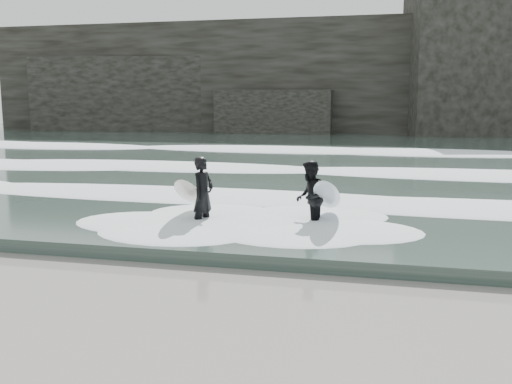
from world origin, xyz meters
TOP-DOWN VIEW (x-y plane):
  - ground at (0.00, 0.00)m, footprint 120.00×120.00m
  - sea at (0.00, 29.00)m, footprint 90.00×52.00m
  - headland at (0.00, 46.00)m, footprint 70.00×9.00m
  - foam_near at (0.00, 9.00)m, footprint 60.00×3.20m
  - foam_mid at (0.00, 16.00)m, footprint 60.00×4.00m
  - foam_far at (0.00, 25.00)m, footprint 60.00×4.80m
  - surfer_left at (-2.58, 5.87)m, footprint 1.19×2.11m
  - surfer_right at (0.11, 6.29)m, footprint 1.11×2.16m

SIDE VIEW (x-z plane):
  - ground at x=0.00m, z-range 0.00..0.00m
  - sea at x=0.00m, z-range 0.00..0.30m
  - foam_near at x=0.00m, z-range 0.30..0.50m
  - foam_mid at x=0.00m, z-range 0.30..0.54m
  - foam_far at x=0.00m, z-range 0.30..0.60m
  - surfer_right at x=0.11m, z-range 0.01..1.77m
  - surfer_left at x=-2.58m, z-range 0.01..1.85m
  - headland at x=0.00m, z-range 0.00..10.00m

